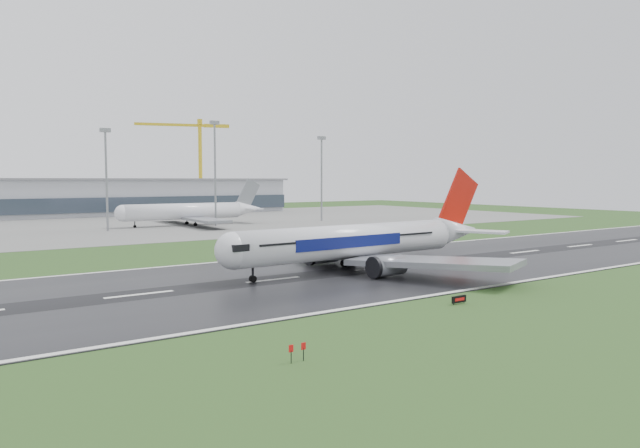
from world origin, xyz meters
TOP-DOWN VIEW (x-y plane):
  - ground at (0.00, 0.00)m, footprint 520.00×520.00m
  - runway at (0.00, 0.00)m, footprint 400.00×45.00m
  - apron at (0.00, 125.00)m, footprint 400.00×130.00m
  - main_airliner at (38.58, 0.70)m, footprint 57.77×55.22m
  - parked_airliner at (48.81, 107.01)m, footprint 51.38×47.88m
  - tower_crane at (91.18, 200.00)m, footprint 44.66×15.90m
  - runway_sign at (30.44, -27.13)m, footprint 2.31×0.71m
  - floodmast_3 at (20.79, 100.00)m, footprint 0.64×0.64m
  - floodmast_4 at (54.99, 100.00)m, footprint 0.64×0.64m
  - floodmast_5 at (96.88, 100.00)m, footprint 0.64×0.64m

SIDE VIEW (x-z plane):
  - ground at x=0.00m, z-range 0.00..0.00m
  - apron at x=0.00m, z-range 0.00..0.08m
  - runway at x=0.00m, z-range 0.00..0.10m
  - runway_sign at x=30.44m, z-range 0.00..1.04m
  - parked_airliner at x=48.81m, z-range 0.08..15.06m
  - main_airliner at x=38.58m, z-range 0.10..16.55m
  - floodmast_3 at x=20.79m, z-range 0.00..28.87m
  - floodmast_5 at x=96.88m, z-range 0.00..29.71m
  - floodmast_4 at x=54.99m, z-range 0.00..32.94m
  - tower_crane at x=91.18m, z-range 0.00..45.28m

